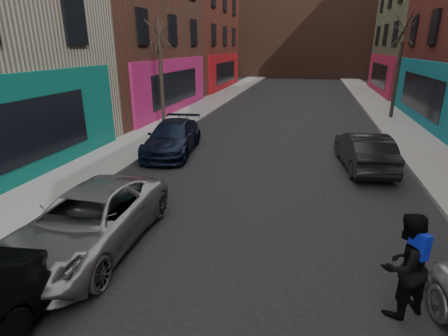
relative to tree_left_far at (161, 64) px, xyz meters
The scene contains 9 objects.
sidewalk_left 12.45m from the tree_left_far, 90.24° to the left, with size 2.50×84.00×0.13m, color gray.
sidewalk_right 17.61m from the tree_left_far, 43.95° to the left, with size 2.50×84.00×0.13m, color gray.
building_far 38.67m from the tree_left_far, 80.73° to the left, with size 40.00×10.00×14.00m, color #47281E.
tree_left_far is the anchor object (origin of this frame).
tree_right_far 13.78m from the tree_left_far, 25.82° to the left, with size 2.00×2.00×6.80m, color black, non-canonical shape.
parked_left_far 11.89m from the tree_left_far, 74.98° to the right, with size 2.15×4.66×1.29m, color gray.
parked_left_end 5.14m from the tree_left_far, 62.11° to the right, with size 1.82×4.49×1.30m, color black.
parked_right_end 10.74m from the tree_left_far, 22.99° to the right, with size 1.41×4.05×1.33m, color black.
pedestrian 15.13m from the tree_left_far, 51.96° to the right, with size 1.13×1.08×1.84m.
Camera 1 is at (1.31, 0.88, 4.28)m, focal length 28.00 mm.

